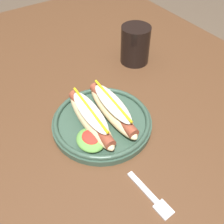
{
  "coord_description": "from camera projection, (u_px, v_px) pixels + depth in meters",
  "views": [
    {
      "loc": [
        0.47,
        -0.3,
        1.24
      ],
      "look_at": [
        0.08,
        -0.04,
        0.77
      ],
      "focal_mm": 42.9,
      "sensor_mm": 36.0,
      "label": 1
    }
  ],
  "objects": [
    {
      "name": "fork",
      "position": [
        152.0,
        198.0,
        0.53
      ],
      "size": [
        0.12,
        0.03,
        0.0
      ],
      "rotation": [
        0.0,
        0.0,
        0.06
      ],
      "color": "silver",
      "rests_on": "dining_table"
    },
    {
      "name": "ground_plane",
      "position": [
        110.0,
        213.0,
        1.27
      ],
      "size": [
        8.0,
        8.0,
        0.0
      ],
      "primitive_type": "plane",
      "color": "brown"
    },
    {
      "name": "soda_cup",
      "position": [
        135.0,
        45.0,
        0.83
      ],
      "size": [
        0.09,
        0.09,
        0.12
      ],
      "primitive_type": "cylinder",
      "color": "black",
      "rests_on": "dining_table"
    },
    {
      "name": "dining_table",
      "position": [
        109.0,
        118.0,
        0.81
      ],
      "size": [
        1.41,
        1.03,
        0.74
      ],
      "color": "#51331E",
      "rests_on": "ground_plane"
    },
    {
      "name": "hot_dog_plate",
      "position": [
        101.0,
        119.0,
        0.65
      ],
      "size": [
        0.25,
        0.25,
        0.08
      ],
      "color": "#334C3D",
      "rests_on": "dining_table"
    }
  ]
}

